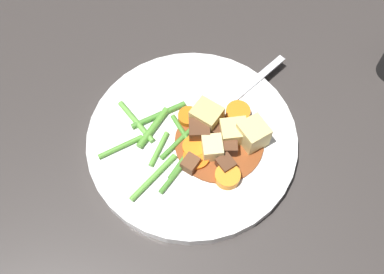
% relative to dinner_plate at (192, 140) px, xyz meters
% --- Properties ---
extents(ground_plane, '(3.00, 3.00, 0.00)m').
position_rel_dinner_plate_xyz_m(ground_plane, '(0.00, 0.00, -0.01)').
color(ground_plane, '#383330').
extents(dinner_plate, '(0.28, 0.28, 0.02)m').
position_rel_dinner_plate_xyz_m(dinner_plate, '(0.00, 0.00, 0.00)').
color(dinner_plate, white).
rests_on(dinner_plate, ground_plane).
extents(stew_sauce, '(0.12, 0.12, 0.00)m').
position_rel_dinner_plate_xyz_m(stew_sauce, '(0.03, -0.01, 0.01)').
color(stew_sauce, brown).
rests_on(stew_sauce, dinner_plate).
extents(carrot_slice_0, '(0.05, 0.05, 0.01)m').
position_rel_dinner_plate_xyz_m(carrot_slice_0, '(0.00, -0.03, 0.01)').
color(carrot_slice_0, orange).
rests_on(carrot_slice_0, dinner_plate).
extents(carrot_slice_1, '(0.04, 0.04, 0.01)m').
position_rel_dinner_plate_xyz_m(carrot_slice_1, '(0.03, -0.07, 0.02)').
color(carrot_slice_1, orange).
rests_on(carrot_slice_1, dinner_plate).
extents(carrot_slice_2, '(0.04, 0.04, 0.01)m').
position_rel_dinner_plate_xyz_m(carrot_slice_2, '(-0.00, -0.02, 0.01)').
color(carrot_slice_2, orange).
rests_on(carrot_slice_2, dinner_plate).
extents(carrot_slice_3, '(0.05, 0.05, 0.01)m').
position_rel_dinner_plate_xyz_m(carrot_slice_3, '(0.07, 0.02, 0.02)').
color(carrot_slice_3, orange).
rests_on(carrot_slice_3, dinner_plate).
extents(carrot_slice_4, '(0.03, 0.03, 0.01)m').
position_rel_dinner_plate_xyz_m(carrot_slice_4, '(0.00, 0.03, 0.01)').
color(carrot_slice_4, orange).
rests_on(carrot_slice_4, dinner_plate).
extents(potato_chunk_0, '(0.03, 0.03, 0.03)m').
position_rel_dinner_plate_xyz_m(potato_chunk_0, '(0.05, -0.01, 0.02)').
color(potato_chunk_0, '#E5CC7A').
rests_on(potato_chunk_0, dinner_plate).
extents(potato_chunk_1, '(0.03, 0.03, 0.03)m').
position_rel_dinner_plate_xyz_m(potato_chunk_1, '(0.02, -0.03, 0.02)').
color(potato_chunk_1, '#EAD68C').
rests_on(potato_chunk_1, dinner_plate).
extents(potato_chunk_2, '(0.05, 0.05, 0.03)m').
position_rel_dinner_plate_xyz_m(potato_chunk_2, '(0.02, 0.02, 0.02)').
color(potato_chunk_2, '#DBBC6B').
rests_on(potato_chunk_2, dinner_plate).
extents(potato_chunk_3, '(0.04, 0.04, 0.04)m').
position_rel_dinner_plate_xyz_m(potato_chunk_3, '(0.08, -0.02, 0.03)').
color(potato_chunk_3, '#E5CC7A').
rests_on(potato_chunk_3, dinner_plate).
extents(meat_chunk_0, '(0.03, 0.03, 0.03)m').
position_rel_dinner_plate_xyz_m(meat_chunk_0, '(0.01, -0.00, 0.02)').
color(meat_chunk_0, '#56331E').
rests_on(meat_chunk_0, dinner_plate).
extents(meat_chunk_1, '(0.03, 0.03, 0.02)m').
position_rel_dinner_plate_xyz_m(meat_chunk_1, '(0.03, -0.00, 0.02)').
color(meat_chunk_1, '#4C2B19').
rests_on(meat_chunk_1, dinner_plate).
extents(meat_chunk_2, '(0.03, 0.03, 0.02)m').
position_rel_dinner_plate_xyz_m(meat_chunk_2, '(0.03, -0.05, 0.02)').
color(meat_chunk_2, '#56331E').
rests_on(meat_chunk_2, dinner_plate).
extents(meat_chunk_3, '(0.03, 0.03, 0.02)m').
position_rel_dinner_plate_xyz_m(meat_chunk_3, '(-0.01, -0.04, 0.02)').
color(meat_chunk_3, brown).
rests_on(meat_chunk_3, dinner_plate).
extents(meat_chunk_4, '(0.03, 0.03, 0.02)m').
position_rel_dinner_plate_xyz_m(meat_chunk_4, '(0.04, -0.03, 0.02)').
color(meat_chunk_4, '#56331E').
rests_on(meat_chunk_4, dinner_plate).
extents(green_bean_0, '(0.03, 0.07, 0.01)m').
position_rel_dinner_plate_xyz_m(green_bean_0, '(-0.01, -0.00, 0.01)').
color(green_bean_0, '#4C8E33').
rests_on(green_bean_0, dinner_plate).
extents(green_bean_1, '(0.06, 0.06, 0.01)m').
position_rel_dinner_plate_xyz_m(green_bean_1, '(-0.03, -0.05, 0.01)').
color(green_bean_1, '#4C8E33').
rests_on(green_bean_1, dinner_plate).
extents(green_bean_2, '(0.07, 0.06, 0.01)m').
position_rel_dinner_plate_xyz_m(green_bean_2, '(-0.06, -0.05, 0.01)').
color(green_bean_2, '#66AD42').
rests_on(green_bean_2, dinner_plate).
extents(green_bean_3, '(0.07, 0.05, 0.01)m').
position_rel_dinner_plate_xyz_m(green_bean_3, '(-0.01, 0.00, 0.01)').
color(green_bean_3, '#4C8E33').
rests_on(green_bean_3, dinner_plate).
extents(green_bean_4, '(0.06, 0.03, 0.01)m').
position_rel_dinner_plate_xyz_m(green_bean_4, '(-0.09, 0.00, 0.01)').
color(green_bean_4, '#599E38').
rests_on(green_bean_4, dinner_plate).
extents(green_bean_5, '(0.05, 0.06, 0.01)m').
position_rel_dinner_plate_xyz_m(green_bean_5, '(-0.05, 0.02, 0.01)').
color(green_bean_5, '#599E38').
rests_on(green_bean_5, dinner_plate).
extents(green_bean_6, '(0.04, 0.07, 0.01)m').
position_rel_dinner_plate_xyz_m(green_bean_6, '(-0.07, 0.03, 0.01)').
color(green_bean_6, '#66AD42').
rests_on(green_bean_6, dinner_plate).
extents(green_bean_7, '(0.03, 0.05, 0.01)m').
position_rel_dinner_plate_xyz_m(green_bean_7, '(-0.05, -0.01, 0.01)').
color(green_bean_7, '#66AD42').
rests_on(green_bean_7, dinner_plate).
extents(green_bean_8, '(0.05, 0.05, 0.01)m').
position_rel_dinner_plate_xyz_m(green_bean_8, '(-0.02, -0.03, 0.01)').
color(green_bean_8, '#4C8E33').
rests_on(green_bean_8, dinner_plate).
extents(green_bean_9, '(0.08, 0.03, 0.01)m').
position_rel_dinner_plate_xyz_m(green_bean_9, '(-0.04, 0.04, 0.01)').
color(green_bean_9, '#4C8E33').
rests_on(green_bean_9, dinner_plate).
extents(fork, '(0.15, 0.11, 0.00)m').
position_rel_dinner_plate_xyz_m(fork, '(0.07, 0.05, 0.01)').
color(fork, silver).
rests_on(fork, dinner_plate).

